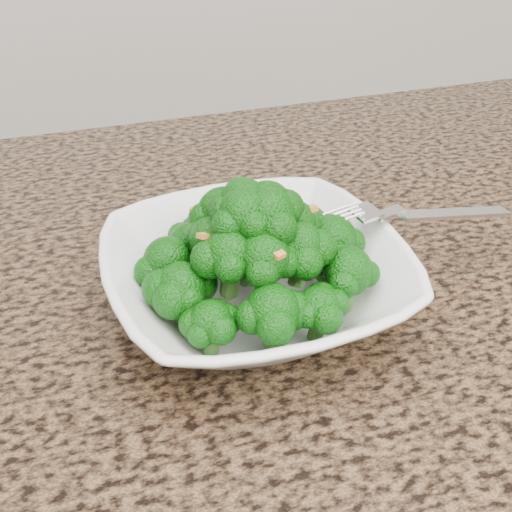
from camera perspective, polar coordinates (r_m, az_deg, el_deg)
name	(u,v)px	position (r m, az deg, el deg)	size (l,w,h in m)	color
granite_counter	(213,440)	(0.44, -3.81, -16.00)	(1.64, 1.04, 0.03)	brown
bowl	(256,280)	(0.49, 0.00, -2.12)	(0.23, 0.23, 0.06)	white
broccoli_pile	(256,207)	(0.46, 0.00, 4.40)	(0.20, 0.20, 0.07)	#0B5409
garlic_topping	(256,157)	(0.44, 0.00, 8.83)	(0.12, 0.12, 0.01)	orange
fork	(394,212)	(0.52, 12.18, 3.84)	(0.19, 0.03, 0.01)	silver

